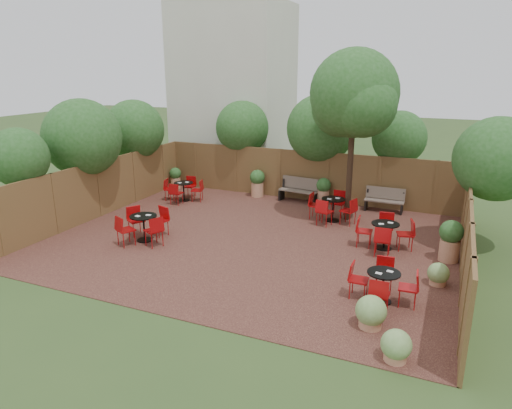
% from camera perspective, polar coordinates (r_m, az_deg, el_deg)
% --- Properties ---
extents(ground, '(80.00, 80.00, 0.00)m').
position_cam_1_polar(ground, '(14.49, -0.39, -4.36)').
color(ground, '#354F23').
rests_on(ground, ground).
extents(courtyard_paving, '(12.00, 10.00, 0.02)m').
position_cam_1_polar(courtyard_paving, '(14.49, -0.39, -4.32)').
color(courtyard_paving, '#361916').
rests_on(courtyard_paving, ground).
extents(fence_back, '(12.00, 0.08, 2.00)m').
position_cam_1_polar(fence_back, '(18.70, 5.81, 3.59)').
color(fence_back, '#4D351C').
rests_on(fence_back, ground).
extents(fence_left, '(0.08, 10.00, 2.00)m').
position_cam_1_polar(fence_left, '(17.39, -18.82, 1.78)').
color(fence_left, '#4D351C').
rests_on(fence_left, ground).
extents(fence_right, '(0.08, 10.00, 2.00)m').
position_cam_1_polar(fence_right, '(13.08, 24.47, -3.62)').
color(fence_right, '#4D351C').
rests_on(fence_right, ground).
extents(neighbour_building, '(5.00, 4.00, 8.00)m').
position_cam_1_polar(neighbour_building, '(22.72, -2.73, 13.61)').
color(neighbour_building, beige).
rests_on(neighbour_building, ground).
extents(overhang_foliage, '(15.64, 10.37, 2.73)m').
position_cam_1_polar(overhang_foliage, '(17.21, -1.80, 8.42)').
color(overhang_foliage, '#21511A').
rests_on(overhang_foliage, ground).
extents(courtyard_tree, '(2.98, 2.92, 5.80)m').
position_cam_1_polar(courtyard_tree, '(15.87, 11.94, 12.64)').
color(courtyard_tree, black).
rests_on(courtyard_tree, courtyard_paving).
extents(park_bench_left, '(1.59, 0.69, 0.95)m').
position_cam_1_polar(park_bench_left, '(18.48, 5.30, 1.88)').
color(park_bench_left, brown).
rests_on(park_bench_left, courtyard_paving).
extents(park_bench_right, '(1.43, 0.47, 0.88)m').
position_cam_1_polar(park_bench_right, '(17.78, 15.56, 0.62)').
color(park_bench_right, brown).
rests_on(park_bench_right, courtyard_paving).
extents(bistro_tables, '(10.15, 6.91, 0.93)m').
position_cam_1_polar(bistro_tables, '(14.61, 2.31, -2.21)').
color(bistro_tables, black).
rests_on(bistro_tables, courtyard_paving).
extents(planters, '(11.88, 4.67, 1.17)m').
position_cam_1_polar(planters, '(17.04, 5.88, 0.93)').
color(planters, tan).
rests_on(planters, courtyard_paving).
extents(low_shrubs, '(1.76, 4.13, 0.70)m').
position_cam_1_polar(low_shrubs, '(10.30, 16.99, -12.37)').
color(low_shrubs, tan).
rests_on(low_shrubs, courtyard_paving).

